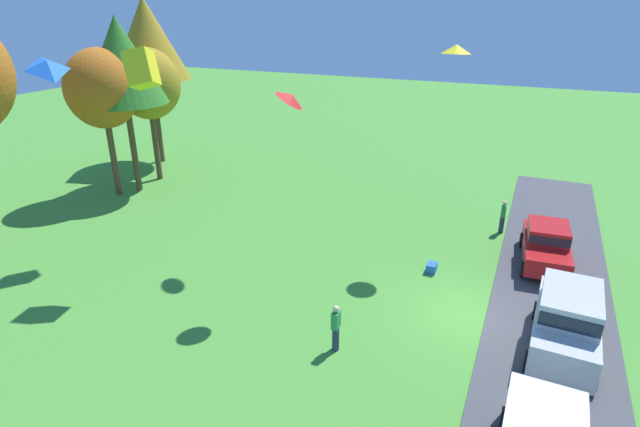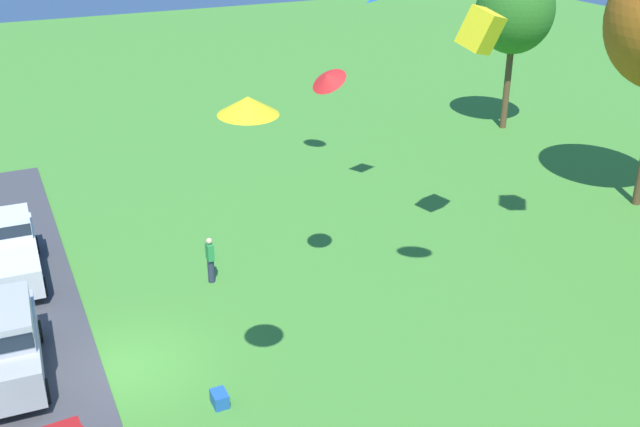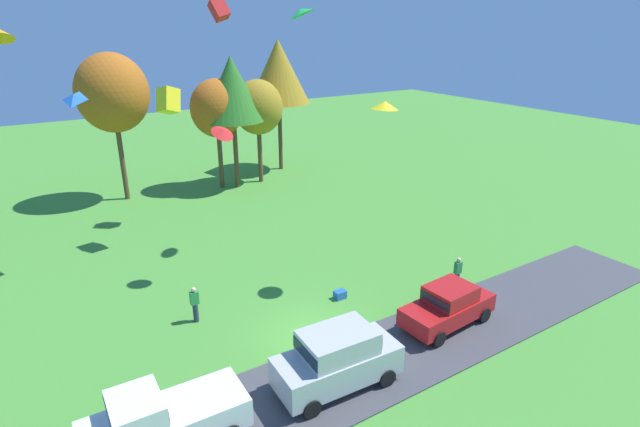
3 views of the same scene
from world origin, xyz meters
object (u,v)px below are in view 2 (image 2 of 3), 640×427
object	(u,v)px
person_watching_sky	(210,260)
cooler_box	(220,399)
kite_box_trailing_tail	(481,30)
kite_delta_topmost	(328,78)
tree_far_right	(515,11)
car_pickup_by_flagpole	(8,249)
car_suv_mid_row	(2,340)
kite_delta_near_flag	(248,106)

from	to	relation	value
person_watching_sky	cooler_box	xyz separation A→B (m)	(6.54, -1.81, -0.68)
cooler_box	kite_box_trailing_tail	distance (m)	14.19
cooler_box	kite_delta_topmost	size ratio (longest dim) A/B	0.52
tree_far_right	kite_delta_topmost	distance (m)	21.50
car_pickup_by_flagpole	car_suv_mid_row	bearing A→B (deg)	-5.24
person_watching_sky	kite_delta_topmost	world-z (taller)	kite_delta_topmost
kite_delta_near_flag	car_pickup_by_flagpole	bearing A→B (deg)	-158.71
car_suv_mid_row	person_watching_sky	distance (m)	7.50
tree_far_right	cooler_box	distance (m)	28.14
car_suv_mid_row	cooler_box	bearing A→B (deg)	54.45
person_watching_sky	car_pickup_by_flagpole	bearing A→B (deg)	-117.61
kite_delta_topmost	kite_delta_near_flag	bearing A→B (deg)	-37.41
person_watching_sky	kite_delta_topmost	xyz separation A→B (m)	(3.06, 3.04, 6.80)
kite_box_trailing_tail	kite_delta_topmost	distance (m)	5.98
tree_far_right	kite_delta_topmost	size ratio (longest dim) A/B	8.12
tree_far_right	kite_delta_topmost	xyz separation A→B (m)	(12.94, -17.13, 1.23)
cooler_box	kite_delta_topmost	distance (m)	9.57
car_pickup_by_flagpole	cooler_box	size ratio (longest dim) A/B	9.02
kite_delta_near_flag	kite_delta_topmost	size ratio (longest dim) A/B	1.14
car_suv_mid_row	tree_far_right	world-z (taller)	tree_far_right
car_pickup_by_flagpole	kite_delta_topmost	world-z (taller)	kite_delta_topmost
person_watching_sky	kite_box_trailing_tail	xyz separation A→B (m)	(2.31, 8.93, 7.58)
car_pickup_by_flagpole	kite_delta_near_flag	distance (m)	15.42
car_pickup_by_flagpole	cooler_box	xyz separation A→B (m)	(9.85, 4.52, -0.91)
car_pickup_by_flagpole	kite_delta_topmost	xyz separation A→B (m)	(6.37, 9.37, 6.57)
car_suv_mid_row	kite_delta_topmost	bearing A→B (deg)	89.10
car_suv_mid_row	kite_delta_near_flag	xyz separation A→B (m)	(6.12, 5.38, 7.71)
cooler_box	kite_delta_topmost	xyz separation A→B (m)	(-3.48, 4.85, 7.47)
car_pickup_by_flagpole	tree_far_right	world-z (taller)	tree_far_right
cooler_box	kite_delta_near_flag	xyz separation A→B (m)	(2.49, 0.29, 8.81)
tree_far_right	kite_delta_near_flag	bearing A→B (deg)	-48.93
person_watching_sky	cooler_box	world-z (taller)	person_watching_sky
kite_delta_near_flag	kite_delta_topmost	bearing A→B (deg)	142.59
car_pickup_by_flagpole	kite_delta_topmost	distance (m)	13.10
cooler_box	kite_box_trailing_tail	xyz separation A→B (m)	(-4.23, 10.74, 8.26)
car_suv_mid_row	kite_delta_topmost	size ratio (longest dim) A/B	4.34
kite_box_trailing_tail	tree_far_right	bearing A→B (deg)	137.30
car_pickup_by_flagpole	kite_delta_near_flag	xyz separation A→B (m)	(12.34, 4.81, 7.90)
cooler_box	kite_delta_near_flag	size ratio (longest dim) A/B	0.46
cooler_box	kite_box_trailing_tail	bearing A→B (deg)	111.50
kite_delta_near_flag	kite_box_trailing_tail	bearing A→B (deg)	122.74
kite_box_trailing_tail	car_suv_mid_row	bearing A→B (deg)	-87.85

